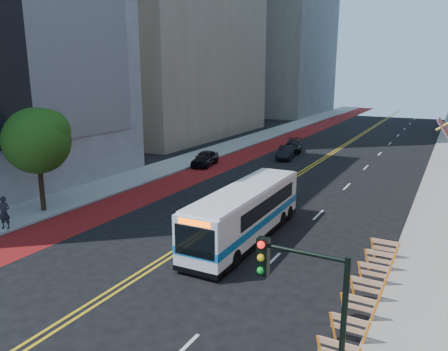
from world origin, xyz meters
TOP-DOWN VIEW (x-y plane):
  - ground at (0.00, 0.00)m, footprint 160.00×160.00m
  - sidewalk_left at (-12.00, 30.00)m, footprint 4.00×140.00m
  - bus_lane_paint at (-8.10, 30.00)m, footprint 3.60×140.00m
  - center_line_inner at (-0.18, 30.00)m, footprint 0.14×140.00m
  - center_line_outer at (0.18, 30.00)m, footprint 0.14×140.00m
  - lane_dashes at (4.80, 38.00)m, footprint 0.14×98.20m
  - construction_barriers at (9.60, 3.42)m, footprint 1.42×10.91m
  - street_tree at (-11.24, 6.04)m, footprint 4.20×4.20m
  - traffic_signal at (9.41, -3.51)m, footprint 2.21×0.34m
  - transit_bus at (2.39, 8.08)m, footprint 2.50×10.72m
  - car_a at (-9.30, 23.47)m, footprint 2.39×4.47m
  - car_b at (-3.47, 30.38)m, footprint 2.08×4.26m
  - car_c at (-4.19, 34.74)m, footprint 3.05×4.85m
  - pedestrian at (-10.40, 2.59)m, footprint 0.82×0.69m

SIDE VIEW (x-z plane):
  - ground at x=0.00m, z-range 0.00..0.00m
  - center_line_inner at x=-0.18m, z-range 0.00..0.01m
  - center_line_outer at x=0.18m, z-range 0.00..0.01m
  - bus_lane_paint at x=-8.10m, z-range 0.00..0.01m
  - lane_dashes at x=4.80m, z-range 0.00..0.01m
  - sidewalk_left at x=-12.00m, z-range 0.00..0.15m
  - car_c at x=-4.19m, z-range 0.00..1.31m
  - car_b at x=-3.47m, z-range 0.00..1.34m
  - construction_barriers at x=9.60m, z-range 0.17..1.18m
  - car_a at x=-9.30m, z-range 0.00..1.45m
  - pedestrian at x=-10.40m, z-range 0.15..2.08m
  - transit_bus at x=2.39m, z-range 0.06..3.00m
  - traffic_signal at x=9.41m, z-range 1.18..6.26m
  - street_tree at x=-11.24m, z-range 1.56..8.26m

